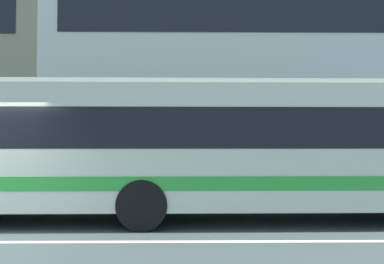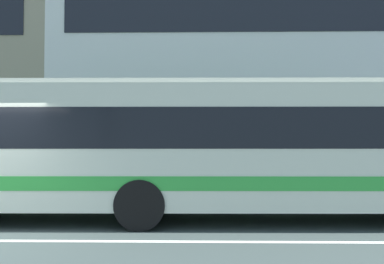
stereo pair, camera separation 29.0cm
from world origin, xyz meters
name	(u,v)px [view 1 (the left image)]	position (x,y,z in m)	size (l,w,h in m)	color
hedge_row_far	(159,188)	(3.07, 5.51, 0.37)	(16.61, 1.10, 0.75)	#206121
apartment_block_right	(263,56)	(8.36, 16.37, 6.86)	(21.78, 11.95, 13.72)	silver
transit_bus	(181,145)	(3.81, 2.12, 1.67)	(12.06, 2.78, 3.03)	beige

